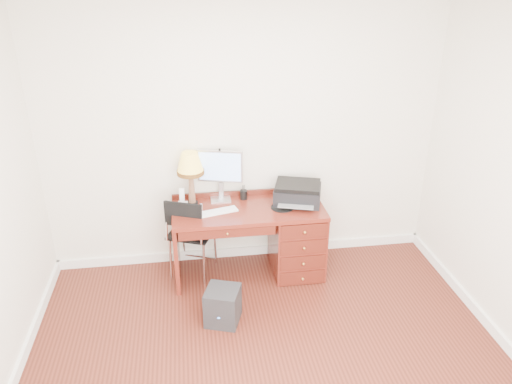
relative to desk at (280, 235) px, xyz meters
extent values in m
plane|color=#3E150E|center=(-0.32, -1.40, -0.41)|extent=(4.00, 4.00, 0.00)
plane|color=silver|center=(-0.32, 0.35, 0.94)|extent=(4.00, 0.00, 4.00)
plane|color=white|center=(-0.32, -1.40, 2.29)|extent=(4.00, 4.00, 0.00)
cube|color=white|center=(-0.32, 0.33, -0.36)|extent=(4.00, 0.03, 0.10)
cube|color=white|center=(1.66, -1.40, -0.36)|extent=(0.03, 3.50, 0.10)
cube|color=maroon|center=(-0.32, -0.01, 0.32)|extent=(1.50, 0.65, 0.04)
cube|color=maroon|center=(0.18, -0.01, -0.06)|extent=(0.50, 0.61, 0.71)
cube|color=maroon|center=(-1.05, -0.01, -0.06)|extent=(0.04, 0.61, 0.71)
cube|color=#541A10|center=(-0.56, 0.29, 0.05)|extent=(0.96, 0.03, 0.39)
cube|color=#541A10|center=(-0.56, -0.31, 0.25)|extent=(0.91, 0.03, 0.09)
sphere|color=#BF8C3F|center=(0.18, -0.34, -0.06)|extent=(0.03, 0.03, 0.03)
cube|color=silver|center=(-0.58, 0.21, 0.34)|extent=(0.23, 0.20, 0.01)
cube|color=silver|center=(-0.58, 0.26, 0.43)|extent=(0.05, 0.04, 0.17)
cube|color=silver|center=(-0.58, 0.24, 0.70)|extent=(0.45, 0.16, 0.33)
cube|color=#4C8CF2|center=(-0.58, 0.22, 0.70)|extent=(0.41, 0.12, 0.29)
cube|color=white|center=(-0.63, -0.06, 0.34)|extent=(0.41, 0.21, 0.02)
cylinder|color=black|center=(0.01, -0.05, 0.34)|extent=(0.23, 0.23, 0.01)
ellipsoid|color=white|center=(0.01, -0.05, 0.36)|extent=(0.10, 0.07, 0.04)
cube|color=black|center=(0.19, 0.06, 0.42)|extent=(0.54, 0.48, 0.16)
cube|color=black|center=(0.19, 0.06, 0.52)|extent=(0.52, 0.45, 0.04)
cylinder|color=black|center=(-0.87, 0.17, 0.35)|extent=(0.11, 0.11, 0.02)
cone|color=brown|center=(-0.87, 0.17, 0.52)|extent=(0.07, 0.07, 0.33)
cone|color=#E3C047|center=(-0.87, 0.17, 0.78)|extent=(0.26, 0.26, 0.20)
cylinder|color=#593814|center=(-0.87, 0.17, 0.68)|extent=(0.27, 0.27, 0.04)
cube|color=white|center=(-0.96, 0.12, 0.36)|extent=(0.11, 0.11, 0.04)
cube|color=white|center=(-0.96, 0.12, 0.46)|extent=(0.06, 0.07, 0.16)
cylinder|color=black|center=(-0.34, 0.21, 0.38)|extent=(0.08, 0.08, 0.10)
cube|color=black|center=(-0.89, 0.10, 0.06)|extent=(0.55, 0.55, 0.03)
cube|color=black|center=(-0.89, -0.10, 0.35)|extent=(0.36, 0.17, 0.25)
cylinder|color=silver|center=(-1.07, 0.27, -0.18)|extent=(0.02, 0.02, 0.47)
cylinder|color=silver|center=(-0.71, 0.27, -0.18)|extent=(0.02, 0.02, 0.47)
cylinder|color=silver|center=(-1.07, -0.08, -0.18)|extent=(0.02, 0.02, 0.47)
cylinder|color=silver|center=(-0.71, -0.08, -0.18)|extent=(0.02, 0.02, 0.47)
cylinder|color=silver|center=(-1.07, -0.10, 0.27)|extent=(0.02, 0.02, 0.42)
cylinder|color=silver|center=(-0.71, -0.10, 0.27)|extent=(0.02, 0.02, 0.42)
cube|color=black|center=(-0.66, -0.75, -0.24)|extent=(0.37, 0.37, 0.34)
camera|label=1|loc=(-0.88, -4.38, 2.56)|focal=35.00mm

